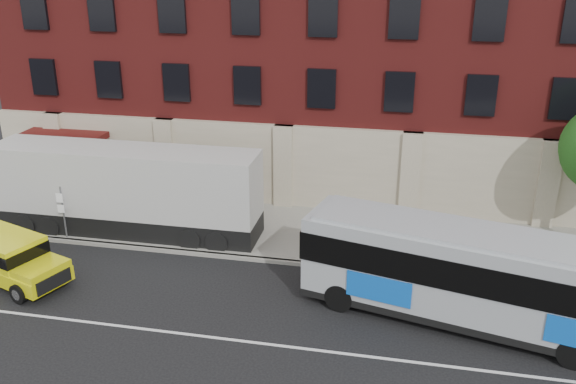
% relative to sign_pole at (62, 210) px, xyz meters
% --- Properties ---
extents(ground, '(120.00, 120.00, 0.00)m').
position_rel_sign_pole_xyz_m(ground, '(8.50, -6.15, -1.45)').
color(ground, black).
rests_on(ground, ground).
extents(sidewalk, '(60.00, 6.00, 0.15)m').
position_rel_sign_pole_xyz_m(sidewalk, '(8.50, 2.85, -1.38)').
color(sidewalk, gray).
rests_on(sidewalk, ground).
extents(kerb, '(60.00, 0.25, 0.15)m').
position_rel_sign_pole_xyz_m(kerb, '(8.50, -0.15, -1.38)').
color(kerb, gray).
rests_on(kerb, ground).
extents(lane_line, '(60.00, 0.12, 0.01)m').
position_rel_sign_pole_xyz_m(lane_line, '(8.50, -5.65, -1.45)').
color(lane_line, silver).
rests_on(lane_line, ground).
extents(building, '(30.00, 12.10, 15.00)m').
position_rel_sign_pole_xyz_m(building, '(8.49, 10.77, 6.13)').
color(building, maroon).
rests_on(building, sidewalk).
extents(sign_pole, '(0.30, 0.20, 2.50)m').
position_rel_sign_pole_xyz_m(sign_pole, '(0.00, 0.00, 0.00)').
color(sign_pole, slate).
rests_on(sign_pole, ground).
extents(city_bus, '(12.57, 5.45, 3.37)m').
position_rel_sign_pole_xyz_m(city_bus, '(17.18, -3.15, 0.41)').
color(city_bus, '#979CA1').
rests_on(city_bus, ground).
extents(yellow_suv, '(4.87, 3.24, 1.82)m').
position_rel_sign_pole_xyz_m(yellow_suv, '(-0.20, -3.58, -0.41)').
color(yellow_suv, yellow).
rests_on(yellow_suv, ground).
extents(shipping_container, '(11.81, 2.58, 3.93)m').
position_rel_sign_pole_xyz_m(shipping_container, '(2.36, 1.36, 0.49)').
color(shipping_container, black).
rests_on(shipping_container, ground).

